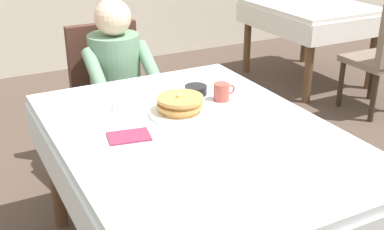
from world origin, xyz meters
TOP-DOWN VIEW (x-y plane):
  - dining_table_main at (0.00, 0.00)m, footprint 1.12×1.52m
  - chair_diner at (0.01, 1.17)m, footprint 0.44×0.45m
  - diner_person at (0.01, 1.01)m, footprint 0.40×0.43m
  - plate_breakfast at (0.02, 0.19)m, footprint 0.28×0.28m
  - breakfast_stack at (0.02, 0.19)m, footprint 0.21×0.21m
  - cup_coffee at (0.27, 0.25)m, footprint 0.11×0.08m
  - bowl_butter at (0.20, 0.38)m, footprint 0.11×0.11m
  - syrup_pitcher at (-0.21, 0.36)m, footprint 0.08×0.08m
  - fork_left_of_plate at (-0.17, 0.17)m, footprint 0.01×0.18m
  - knife_right_of_plate at (0.21, 0.17)m, footprint 0.02×0.20m
  - spoon_near_edge at (-0.03, -0.12)m, footprint 0.15×0.03m
  - napkin_folded at (-0.27, 0.08)m, footprint 0.19×0.15m
  - background_table_far at (2.23, 1.92)m, footprint 0.92×1.12m

SIDE VIEW (x-z plane):
  - chair_diner at x=0.01m, z-range 0.06..0.99m
  - background_table_far at x=2.23m, z-range 0.25..0.99m
  - dining_table_main at x=0.00m, z-range 0.28..1.02m
  - diner_person at x=0.01m, z-range 0.11..1.23m
  - fork_left_of_plate at x=-0.17m, z-range 0.74..0.74m
  - knife_right_of_plate at x=0.21m, z-range 0.74..0.74m
  - spoon_near_edge at x=-0.03m, z-range 0.74..0.74m
  - napkin_folded at x=-0.27m, z-range 0.74..0.75m
  - plate_breakfast at x=0.02m, z-range 0.74..0.76m
  - bowl_butter at x=0.20m, z-range 0.74..0.78m
  - syrup_pitcher at x=-0.21m, z-range 0.74..0.81m
  - cup_coffee at x=0.27m, z-range 0.74..0.83m
  - breakfast_stack at x=0.02m, z-range 0.75..0.83m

